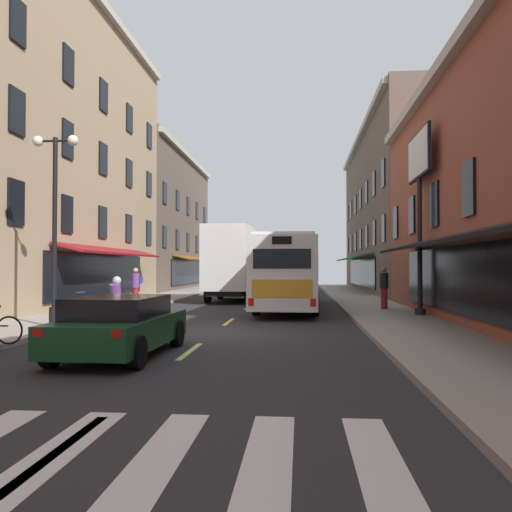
{
  "coord_description": "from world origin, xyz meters",
  "views": [
    {
      "loc": [
        2.53,
        -15.33,
        1.92
      ],
      "look_at": [
        0.67,
        6.53,
        2.42
      ],
      "focal_mm": 36.54,
      "sensor_mm": 36.0,
      "label": 1
    }
  ],
  "objects_px": {
    "pedestrian_near": "(136,286)",
    "billboard_sign": "(419,173)",
    "sedan_near": "(253,283)",
    "pedestrian_mid": "(384,287)",
    "motorcycle_rider": "(117,308)",
    "box_truck": "(232,264)",
    "sedan_mid": "(121,325)",
    "bicycle_mid": "(91,307)",
    "street_lamp_twin": "(55,221)",
    "transit_bus": "(290,272)"
  },
  "relations": [
    {
      "from": "sedan_mid",
      "to": "pedestrian_near",
      "type": "relative_size",
      "value": 2.46
    },
    {
      "from": "motorcycle_rider",
      "to": "bicycle_mid",
      "type": "bearing_deg",
      "value": 124.53
    },
    {
      "from": "pedestrian_mid",
      "to": "street_lamp_twin",
      "type": "distance_m",
      "value": 13.61
    },
    {
      "from": "sedan_near",
      "to": "street_lamp_twin",
      "type": "relative_size",
      "value": 0.75
    },
    {
      "from": "sedan_near",
      "to": "pedestrian_mid",
      "type": "xyz_separation_m",
      "value": [
        7.2,
        -16.72,
        0.36
      ]
    },
    {
      "from": "pedestrian_near",
      "to": "billboard_sign",
      "type": "bearing_deg",
      "value": -165.28
    },
    {
      "from": "billboard_sign",
      "to": "motorcycle_rider",
      "type": "distance_m",
      "value": 12.12
    },
    {
      "from": "transit_bus",
      "to": "pedestrian_mid",
      "type": "distance_m",
      "value": 4.5
    },
    {
      "from": "transit_bus",
      "to": "street_lamp_twin",
      "type": "xyz_separation_m",
      "value": [
        -6.87,
        -9.5,
        1.62
      ]
    },
    {
      "from": "sedan_mid",
      "to": "street_lamp_twin",
      "type": "height_order",
      "value": "street_lamp_twin"
    },
    {
      "from": "sedan_mid",
      "to": "motorcycle_rider",
      "type": "distance_m",
      "value": 4.71
    },
    {
      "from": "sedan_mid",
      "to": "pedestrian_mid",
      "type": "relative_size",
      "value": 2.38
    },
    {
      "from": "sedan_near",
      "to": "motorcycle_rider",
      "type": "bearing_deg",
      "value": -94.68
    },
    {
      "from": "bicycle_mid",
      "to": "sedan_mid",
      "type": "bearing_deg",
      "value": -63.3
    },
    {
      "from": "transit_bus",
      "to": "bicycle_mid",
      "type": "relative_size",
      "value": 7.28
    },
    {
      "from": "bicycle_mid",
      "to": "motorcycle_rider",
      "type": "bearing_deg",
      "value": -55.47
    },
    {
      "from": "billboard_sign",
      "to": "motorcycle_rider",
      "type": "relative_size",
      "value": 3.34
    },
    {
      "from": "motorcycle_rider",
      "to": "street_lamp_twin",
      "type": "height_order",
      "value": "street_lamp_twin"
    },
    {
      "from": "motorcycle_rider",
      "to": "pedestrian_mid",
      "type": "height_order",
      "value": "pedestrian_mid"
    },
    {
      "from": "box_truck",
      "to": "motorcycle_rider",
      "type": "height_order",
      "value": "box_truck"
    },
    {
      "from": "box_truck",
      "to": "street_lamp_twin",
      "type": "distance_m",
      "value": 14.82
    },
    {
      "from": "billboard_sign",
      "to": "street_lamp_twin",
      "type": "relative_size",
      "value": 1.2
    },
    {
      "from": "sedan_mid",
      "to": "pedestrian_near",
      "type": "bearing_deg",
      "value": 106.45
    },
    {
      "from": "sedan_near",
      "to": "bicycle_mid",
      "type": "xyz_separation_m",
      "value": [
        -3.98,
        -21.16,
        -0.23
      ]
    },
    {
      "from": "sedan_near",
      "to": "bicycle_mid",
      "type": "distance_m",
      "value": 21.53
    },
    {
      "from": "motorcycle_rider",
      "to": "street_lamp_twin",
      "type": "bearing_deg",
      "value": -167.47
    },
    {
      "from": "transit_bus",
      "to": "sedan_near",
      "type": "xyz_separation_m",
      "value": [
        -3.1,
        14.98,
        -0.97
      ]
    },
    {
      "from": "sedan_mid",
      "to": "pedestrian_near",
      "type": "xyz_separation_m",
      "value": [
        -3.67,
        12.42,
        0.41
      ]
    },
    {
      "from": "pedestrian_mid",
      "to": "box_truck",
      "type": "bearing_deg",
      "value": 25.41
    },
    {
      "from": "motorcycle_rider",
      "to": "pedestrian_near",
      "type": "relative_size",
      "value": 1.17
    },
    {
      "from": "motorcycle_rider",
      "to": "box_truck",
      "type": "bearing_deg",
      "value": 82.98
    },
    {
      "from": "sedan_near",
      "to": "box_truck",
      "type": "bearing_deg",
      "value": -91.44
    },
    {
      "from": "box_truck",
      "to": "bicycle_mid",
      "type": "xyz_separation_m",
      "value": [
        -3.73,
        -11.02,
        -1.62
      ]
    },
    {
      "from": "sedan_near",
      "to": "sedan_mid",
      "type": "height_order",
      "value": "sedan_near"
    },
    {
      "from": "transit_bus",
      "to": "street_lamp_twin",
      "type": "bearing_deg",
      "value": -125.86
    },
    {
      "from": "sedan_mid",
      "to": "bicycle_mid",
      "type": "xyz_separation_m",
      "value": [
        -3.68,
        7.32,
        -0.17
      ]
    },
    {
      "from": "sedan_near",
      "to": "pedestrian_mid",
      "type": "relative_size",
      "value": 2.38
    },
    {
      "from": "box_truck",
      "to": "motorcycle_rider",
      "type": "bearing_deg",
      "value": -97.02
    },
    {
      "from": "box_truck",
      "to": "pedestrian_mid",
      "type": "distance_m",
      "value": 10.01
    },
    {
      "from": "billboard_sign",
      "to": "motorcycle_rider",
      "type": "xyz_separation_m",
      "value": [
        -10.09,
        -4.71,
        -4.8
      ]
    },
    {
      "from": "pedestrian_near",
      "to": "transit_bus",
      "type": "bearing_deg",
      "value": -141.23
    },
    {
      "from": "pedestrian_mid",
      "to": "street_lamp_twin",
      "type": "xyz_separation_m",
      "value": [
        -10.96,
        -7.75,
        2.23
      ]
    },
    {
      "from": "billboard_sign",
      "to": "motorcycle_rider",
      "type": "bearing_deg",
      "value": -154.99
    },
    {
      "from": "bicycle_mid",
      "to": "pedestrian_mid",
      "type": "relative_size",
      "value": 0.92
    },
    {
      "from": "transit_bus",
      "to": "sedan_mid",
      "type": "xyz_separation_m",
      "value": [
        -3.4,
        -13.5,
        -1.04
      ]
    },
    {
      "from": "bicycle_mid",
      "to": "pedestrian_mid",
      "type": "xyz_separation_m",
      "value": [
        11.18,
        4.43,
        0.59
      ]
    },
    {
      "from": "box_truck",
      "to": "billboard_sign",
      "type": "bearing_deg",
      "value": -47.82
    },
    {
      "from": "billboard_sign",
      "to": "transit_bus",
      "type": "distance_m",
      "value": 7.68
    },
    {
      "from": "transit_bus",
      "to": "bicycle_mid",
      "type": "bearing_deg",
      "value": -138.92
    },
    {
      "from": "motorcycle_rider",
      "to": "sedan_mid",
      "type": "bearing_deg",
      "value": -69.19
    }
  ]
}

